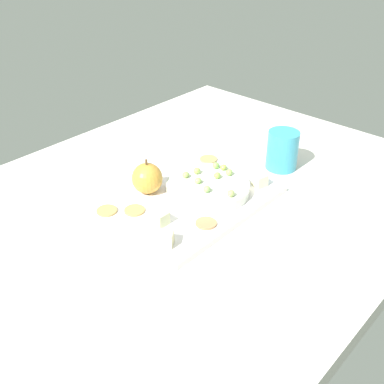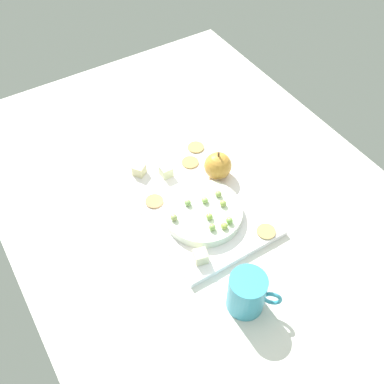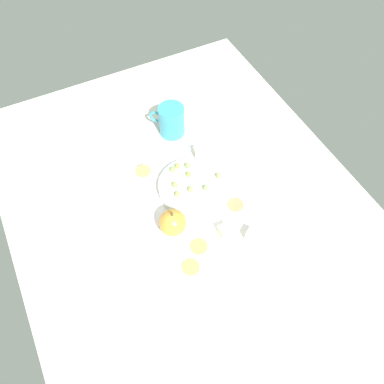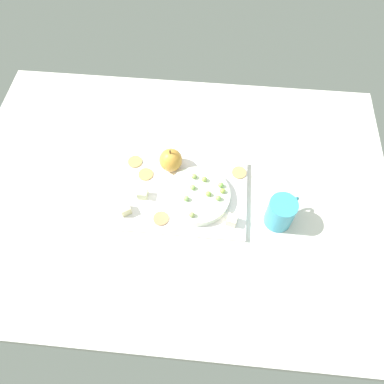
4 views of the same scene
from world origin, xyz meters
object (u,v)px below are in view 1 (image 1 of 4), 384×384
(cheese_cube_1, at_px, (166,239))
(grape_7, at_px, (231,193))
(apple_whole, at_px, (147,178))
(grape_2, at_px, (217,175))
(platter, at_px, (191,201))
(cracker_0, at_px, (107,211))
(cheese_cube_0, at_px, (260,180))
(grape_4, at_px, (198,181))
(grape_0, at_px, (197,171))
(grape_5, at_px, (207,189))
(cracker_1, at_px, (206,223))
(grape_8, at_px, (186,175))
(grape_1, at_px, (229,172))
(cup, at_px, (282,150))
(cheese_cube_2, at_px, (160,218))
(serving_dish, at_px, (208,187))
(grape_6, at_px, (214,165))
(grape_3, at_px, (223,167))
(cracker_3, at_px, (135,210))
(cracker_2, at_px, (209,159))

(cheese_cube_1, bearing_deg, grape_7, 177.61)
(apple_whole, bearing_deg, grape_2, 139.10)
(platter, distance_m, cracker_0, 0.18)
(cheese_cube_0, distance_m, grape_4, 0.14)
(grape_0, relative_size, grape_5, 1.00)
(grape_7, bearing_deg, grape_0, -101.84)
(cracker_0, distance_m, grape_2, 0.25)
(cracker_1, xyz_separation_m, grape_4, (-0.08, -0.09, 0.03))
(grape_8, bearing_deg, grape_5, 78.70)
(cracker_1, bearing_deg, grape_1, -157.54)
(cheese_cube_0, bearing_deg, grape_8, -46.81)
(platter, relative_size, cup, 3.81)
(grape_0, distance_m, cup, 0.23)
(cup, bearing_deg, cheese_cube_2, -5.18)
(cheese_cube_1, xyz_separation_m, cheese_cube_2, (-0.04, -0.05, 0.00))
(grape_8, bearing_deg, serving_dish, 106.18)
(grape_0, bearing_deg, platter, 30.97)
(grape_4, distance_m, grape_8, 0.04)
(grape_2, bearing_deg, grape_0, -72.44)
(cheese_cube_1, bearing_deg, cheese_cube_2, -125.98)
(cracker_1, bearing_deg, grape_0, -132.01)
(grape_0, relative_size, grape_6, 1.00)
(cheese_cube_1, relative_size, grape_4, 1.70)
(apple_whole, height_order, cheese_cube_2, apple_whole)
(platter, height_order, apple_whole, apple_whole)
(cheese_cube_2, xyz_separation_m, grape_5, (-0.12, 0.01, 0.02))
(cheese_cube_2, distance_m, grape_4, 0.14)
(grape_5, relative_size, grape_6, 1.00)
(platter, relative_size, grape_2, 22.37)
(grape_3, distance_m, cup, 0.17)
(cheese_cube_0, relative_size, grape_8, 1.70)
(grape_1, bearing_deg, grape_3, -113.38)
(cracker_0, bearing_deg, grape_6, 164.57)
(cracker_3, xyz_separation_m, grape_3, (-0.23, 0.05, 0.03))
(grape_1, bearing_deg, cracker_1, 22.46)
(grape_5, bearing_deg, grape_0, -123.38)
(platter, relative_size, cracker_2, 8.44)
(cracker_0, bearing_deg, grape_7, 136.87)
(serving_dish, relative_size, grape_3, 11.27)
(cheese_cube_1, xyz_separation_m, cracker_2, (-0.31, -0.16, -0.01))
(cheese_cube_2, bearing_deg, grape_6, -169.01)
(cheese_cube_1, height_order, cracker_1, cheese_cube_1)
(serving_dish, xyz_separation_m, grape_4, (0.02, -0.01, 0.02))
(cracker_1, distance_m, cracker_3, 0.15)
(grape_5, xyz_separation_m, grape_7, (-0.02, 0.05, 0.00))
(platter, height_order, cracker_2, cracker_2)
(grape_3, xyz_separation_m, grape_7, (0.08, 0.08, 0.00))
(cheese_cube_2, distance_m, cracker_1, 0.09)
(cracker_0, bearing_deg, grape_5, 142.72)
(grape_2, bearing_deg, cracker_1, 30.87)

